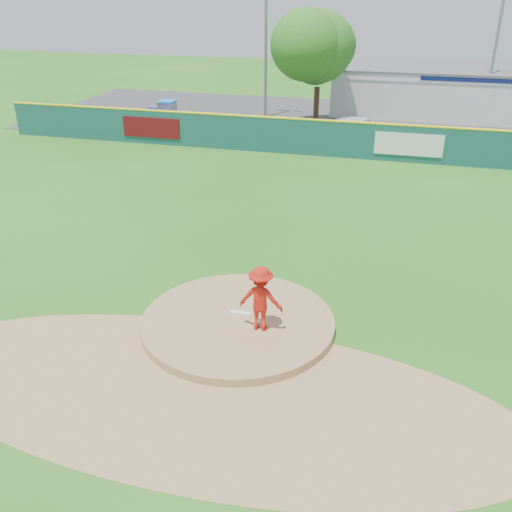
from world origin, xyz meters
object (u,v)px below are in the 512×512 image
(light_pole_right, at_px, (497,38))
(pool_building_grp, at_px, (440,89))
(van, at_px, (361,129))
(light_pole_left, at_px, (266,27))
(pitcher, at_px, (261,299))
(deciduous_tree, at_px, (319,56))
(playground_slide, at_px, (167,113))

(light_pole_right, bearing_deg, pool_building_grp, 135.05)
(van, height_order, light_pole_left, light_pole_left)
(pitcher, bearing_deg, light_pole_right, -104.55)
(van, bearing_deg, deciduous_tree, 73.58)
(van, relative_size, playground_slide, 1.49)
(pitcher, xyz_separation_m, pool_building_grp, (5.26, 32.28, 0.48))
(pitcher, xyz_separation_m, light_pole_left, (-6.74, 27.28, 4.87))
(light_pole_right, bearing_deg, van, -139.80)
(pool_building_grp, xyz_separation_m, deciduous_tree, (-8.00, -6.99, 2.89))
(pitcher, height_order, light_pole_right, light_pole_right)
(pool_building_grp, xyz_separation_m, playground_slide, (-17.82, -9.12, -0.84))
(deciduous_tree, height_order, light_pole_right, light_pole_right)
(van, xyz_separation_m, light_pole_right, (7.72, 6.52, 4.91))
(pool_building_grp, distance_m, playground_slide, 20.04)
(pitcher, height_order, deciduous_tree, deciduous_tree)
(pitcher, relative_size, playground_slide, 0.63)
(van, height_order, deciduous_tree, deciduous_tree)
(van, height_order, light_pole_right, light_pole_right)
(van, bearing_deg, pitcher, -160.28)
(pitcher, height_order, pool_building_grp, pool_building_grp)
(deciduous_tree, relative_size, light_pole_left, 0.67)
(deciduous_tree, distance_m, light_pole_right, 11.75)
(playground_slide, distance_m, deciduous_tree, 10.72)
(playground_slide, bearing_deg, van, -1.73)
(van, distance_m, deciduous_tree, 5.70)
(light_pole_left, bearing_deg, playground_slide, -144.70)
(playground_slide, xyz_separation_m, light_pole_right, (20.82, 6.12, 4.71))
(van, height_order, playground_slide, playground_slide)
(van, distance_m, light_pole_right, 11.23)
(van, relative_size, pool_building_grp, 0.29)
(deciduous_tree, relative_size, light_pole_right, 0.74)
(playground_slide, xyz_separation_m, light_pole_left, (5.82, 4.12, 5.22))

